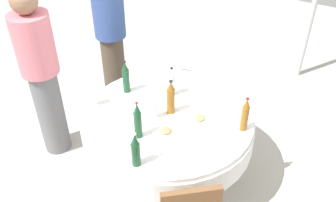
% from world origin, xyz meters
% --- Properties ---
extents(ground_plane, '(10.00, 10.00, 0.00)m').
position_xyz_m(ground_plane, '(0.00, 0.00, 0.00)').
color(ground_plane, '#B7B2A8').
extents(dining_table, '(1.46, 1.46, 0.74)m').
position_xyz_m(dining_table, '(0.00, 0.00, 0.59)').
color(dining_table, white).
rests_on(dining_table, ground_plane).
extents(bottle_dark_green_south, '(0.06, 0.06, 0.33)m').
position_xyz_m(bottle_dark_green_south, '(-0.35, 0.06, 0.89)').
color(bottle_dark_green_south, '#194728').
rests_on(bottle_dark_green_south, dining_table).
extents(bottle_dark_green_front, '(0.07, 0.07, 0.29)m').
position_xyz_m(bottle_dark_green_front, '(-0.60, -0.09, 0.88)').
color(bottle_dark_green_front, '#194728').
rests_on(bottle_dark_green_front, dining_table).
extents(bottle_amber_mid, '(0.06, 0.06, 0.31)m').
position_xyz_m(bottle_amber_mid, '(0.15, -0.61, 0.88)').
color(bottle_amber_mid, '#8C5619').
rests_on(bottle_amber_mid, dining_table).
extents(bottle_amber_west, '(0.07, 0.07, 0.32)m').
position_xyz_m(bottle_amber_west, '(0.04, -0.00, 0.89)').
color(bottle_amber_west, '#8C5619').
rests_on(bottle_amber_west, dining_table).
extents(bottle_dark_green_rear, '(0.06, 0.06, 0.32)m').
position_xyz_m(bottle_dark_green_rear, '(0.10, 0.50, 0.89)').
color(bottle_dark_green_rear, '#194728').
rests_on(bottle_dark_green_rear, dining_table).
extents(bottle_clear_near, '(0.07, 0.07, 0.28)m').
position_xyz_m(bottle_clear_near, '(0.26, 0.12, 0.87)').
color(bottle_clear_near, silver).
rests_on(bottle_clear_near, dining_table).
extents(wine_glass_west, '(0.07, 0.07, 0.14)m').
position_xyz_m(wine_glass_west, '(-0.09, 0.08, 0.84)').
color(wine_glass_west, white).
rests_on(wine_glass_west, dining_table).
extents(wine_glass_rear, '(0.07, 0.07, 0.15)m').
position_xyz_m(wine_glass_rear, '(-0.20, 0.61, 0.85)').
color(wine_glass_rear, white).
rests_on(wine_glass_rear, dining_table).
extents(plate_north, '(0.21, 0.21, 0.04)m').
position_xyz_m(plate_north, '(-0.21, -0.10, 0.75)').
color(plate_north, white).
rests_on(plate_north, dining_table).
extents(plate_east, '(0.21, 0.21, 0.02)m').
position_xyz_m(plate_east, '(0.49, -0.15, 0.75)').
color(plate_east, white).
rests_on(plate_east, dining_table).
extents(plate_right, '(0.21, 0.21, 0.04)m').
position_xyz_m(plate_right, '(0.07, -0.26, 0.75)').
color(plate_right, white).
rests_on(plate_right, dining_table).
extents(spoon_front, '(0.17, 0.10, 0.00)m').
position_xyz_m(spoon_front, '(0.01, 0.19, 0.74)').
color(spoon_front, silver).
rests_on(spoon_front, dining_table).
extents(folded_napkin, '(0.23, 0.23, 0.02)m').
position_xyz_m(folded_napkin, '(-0.49, 0.16, 0.75)').
color(folded_napkin, white).
rests_on(folded_napkin, dining_table).
extents(person_south, '(0.34, 0.34, 1.60)m').
position_xyz_m(person_south, '(0.77, 1.19, 0.83)').
color(person_south, '#4C3F33').
rests_on(person_south, ground_plane).
extents(person_front, '(0.34, 0.34, 1.69)m').
position_xyz_m(person_front, '(-0.24, 1.18, 0.89)').
color(person_front, slate).
rests_on(person_front, ground_plane).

